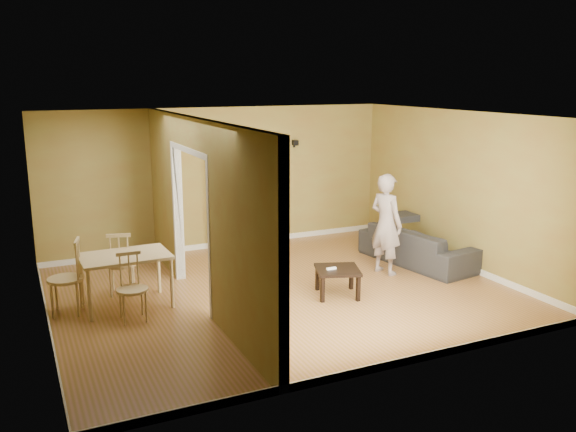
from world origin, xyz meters
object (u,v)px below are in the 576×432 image
object	(u,v)px
person	(386,215)
chair_left	(65,277)
chair_near	(132,288)
chair_far	(121,262)
bookshelf	(232,199)
dining_table	(125,260)
sofa	(417,240)
coffee_table	(338,273)

from	to	relation	value
person	chair_left	xyz separation A→B (m)	(-4.87, 0.32, -0.45)
chair_near	chair_far	bearing A→B (deg)	88.16
bookshelf	dining_table	bearing A→B (deg)	-136.49
person	bookshelf	distance (m)	3.03
dining_table	person	bearing A→B (deg)	-3.45
sofa	chair_left	xyz separation A→B (m)	(-5.67, 0.10, 0.11)
chair_near	dining_table	bearing A→B (deg)	88.94
sofa	bookshelf	bearing A→B (deg)	39.47
coffee_table	chair_left	size ratio (longest dim) A/B	0.60
bookshelf	coffee_table	distance (m)	3.18
sofa	coffee_table	world-z (taller)	sofa
chair_near	person	bearing A→B (deg)	5.05
coffee_table	chair_left	distance (m)	3.77
bookshelf	chair_left	bearing A→B (deg)	-145.45
coffee_table	bookshelf	bearing A→B (deg)	99.67
sofa	coffee_table	distance (m)	2.18
dining_table	chair_near	xyz separation A→B (m)	(-0.02, -0.55, -0.22)
bookshelf	chair_far	bearing A→B (deg)	-144.16
chair_far	sofa	bearing A→B (deg)	-172.25
coffee_table	chair_near	world-z (taller)	chair_near
sofa	bookshelf	xyz separation A→B (m)	(-2.54, 2.26, 0.53)
sofa	coffee_table	xyz separation A→B (m)	(-2.02, -0.82, -0.06)
bookshelf	chair_far	xyz separation A→B (m)	(-2.31, -1.67, -0.46)
dining_table	chair_far	xyz separation A→B (m)	(0.03, 0.56, -0.19)
chair_near	chair_far	size ratio (longest dim) A/B	0.94
coffee_table	chair_far	xyz separation A→B (m)	(-2.84, 1.41, 0.13)
sofa	person	distance (m)	0.99
chair_left	chair_near	size ratio (longest dim) A/B	1.15
sofa	person	size ratio (longest dim) A/B	1.11
coffee_table	chair_far	size ratio (longest dim) A/B	0.64
chair_left	chair_far	size ratio (longest dim) A/B	1.07
chair_left	chair_near	world-z (taller)	chair_left
chair_near	chair_far	distance (m)	1.11
bookshelf	coffee_table	xyz separation A→B (m)	(0.52, -3.08, -0.59)
person	chair_near	size ratio (longest dim) A/B	2.14
bookshelf	chair_far	distance (m)	2.89
bookshelf	chair_left	xyz separation A→B (m)	(-3.13, -2.15, -0.42)
person	bookshelf	world-z (taller)	person
person	chair_far	size ratio (longest dim) A/B	2.01
bookshelf	chair_near	world-z (taller)	bookshelf
sofa	bookshelf	size ratio (longest dim) A/B	1.14
person	chair_far	bearing A→B (deg)	62.81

